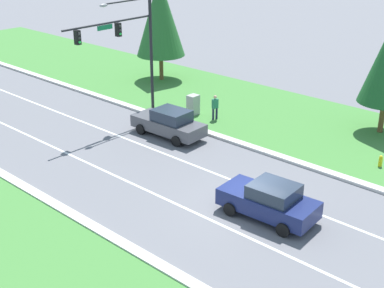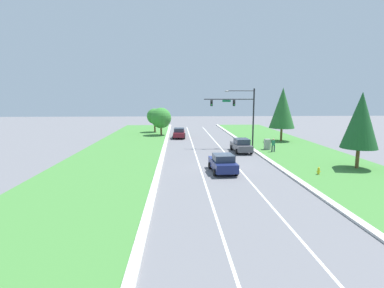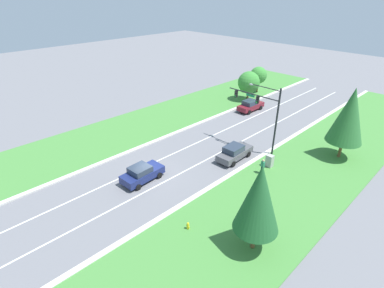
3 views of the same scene
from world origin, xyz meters
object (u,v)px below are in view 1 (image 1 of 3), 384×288
Objects in this scene: fire_hydrant at (380,162)px; pedestrian at (215,107)px; graphite_sedan at (169,123)px; utility_cabinet at (193,105)px; navy_sedan at (269,201)px; conifer_far_right_tree at (160,16)px; traffic_signal_mast at (128,40)px.

pedestrian is at bearing 92.35° from fire_hydrant.
pedestrian is at bearing -7.02° from graphite_sedan.
utility_cabinet is 1.99× the size of fire_hydrant.
fire_hydrant is (0.68, -12.55, -0.35)m from utility_cabinet.
pedestrian is at bearing 47.72° from navy_sedan.
pedestrian is (3.85, -0.32, 0.10)m from graphite_sedan.
pedestrian is 10.71m from conifer_far_right_tree.
fire_hydrant is 20.75m from conifer_far_right_tree.
traffic_signal_mast reaches higher than graphite_sedan.
pedestrian is 10.90m from fire_hydrant.
traffic_signal_mast is 1.66× the size of graphite_sedan.
graphite_sedan is 3.37× the size of utility_cabinet.
utility_cabinet is 1.70m from pedestrian.
conifer_far_right_tree is (7.47, 4.82, -0.10)m from traffic_signal_mast.
graphite_sedan is at bearing 65.60° from navy_sedan.
traffic_signal_mast is 11.10× the size of fire_hydrant.
pedestrian is (0.23, -1.67, 0.24)m from utility_cabinet.
fire_hydrant is at bearing -75.81° from traffic_signal_mast.
navy_sedan is at bearing -107.25° from traffic_signal_mast.
utility_cabinet is at bearing 93.09° from fire_hydrant.
pedestrian is at bearing -82.10° from utility_cabinet.
navy_sedan is 0.54× the size of conifer_far_right_tree.
traffic_signal_mast reaches higher than navy_sedan.
conifer_far_right_tree is (7.96, 8.68, 4.20)m from graphite_sedan.
navy_sedan is 2.59× the size of pedestrian.
graphite_sedan is at bearing -97.24° from traffic_signal_mast.
pedestrian is (3.36, -4.18, -4.20)m from traffic_signal_mast.
graphite_sedan is at bearing 111.00° from fire_hydrant.
conifer_far_right_tree is at bearing 45.17° from graphite_sedan.
traffic_signal_mast reaches higher than fire_hydrant.
navy_sedan is at bearing -123.55° from utility_cabinet.
conifer_far_right_tree reaches higher than pedestrian.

